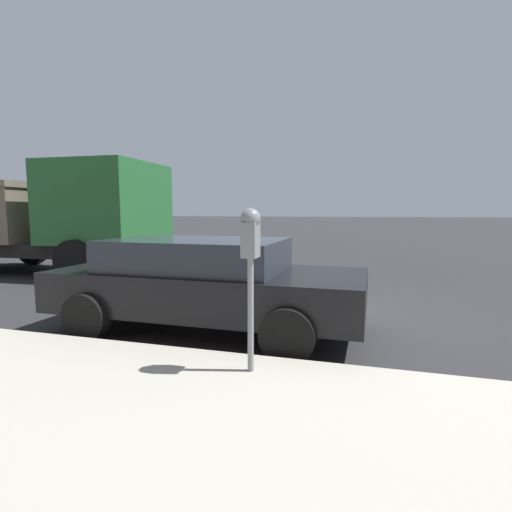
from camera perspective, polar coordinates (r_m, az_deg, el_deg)
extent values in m
plane|color=#2B2B2D|center=(6.55, 7.19, -8.70)|extent=(220.00, 220.00, 0.00)
cylinder|color=gray|center=(3.91, -0.77, -8.43)|extent=(0.06, 0.06, 1.12)
cube|color=gray|center=(3.79, -0.79, 2.32)|extent=(0.20, 0.14, 0.34)
sphere|color=gray|center=(3.78, -0.79, 5.40)|extent=(0.19, 0.19, 0.19)
cube|color=#19389E|center=(3.89, -0.34, 1.81)|extent=(0.01, 0.11, 0.12)
cube|color=black|center=(3.88, -0.34, 3.56)|extent=(0.01, 0.10, 0.08)
cube|color=black|center=(5.73, -6.80, -4.75)|extent=(1.85, 4.36, 0.55)
cube|color=#232833|center=(5.73, -8.46, 0.23)|extent=(1.62, 2.44, 0.43)
cylinder|color=black|center=(6.28, 8.02, -6.35)|extent=(0.23, 0.64, 0.64)
cylinder|color=black|center=(4.56, 4.55, -11.26)|extent=(0.23, 0.64, 0.64)
cylinder|color=black|center=(7.18, -13.82, -4.86)|extent=(0.23, 0.64, 0.64)
cylinder|color=black|center=(5.73, -23.07, -8.07)|extent=(0.23, 0.64, 0.64)
cube|color=black|center=(13.16, -30.68, 1.16)|extent=(2.56, 8.28, 0.35)
cube|color=#23602D|center=(11.29, -20.51, 7.07)|extent=(2.75, 2.56, 2.07)
cylinder|color=black|center=(12.47, -16.82, 0.73)|extent=(0.34, 1.05, 1.04)
cylinder|color=black|center=(10.29, -24.38, -0.73)|extent=(0.34, 1.05, 1.04)
cylinder|color=black|center=(14.70, -29.30, 1.01)|extent=(0.34, 1.05, 1.04)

